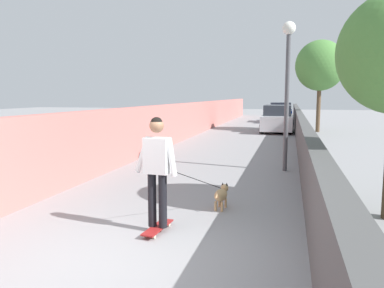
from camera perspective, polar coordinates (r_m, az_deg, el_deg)
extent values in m
plane|color=gray|center=(18.29, 7.23, 0.63)|extent=(80.00, 80.00, 0.00)
cube|color=#CC726B|center=(16.82, -2.79, 3.05)|extent=(48.00, 0.30, 1.73)
cube|color=#4C4C4C|center=(16.10, 15.95, 1.73)|extent=(48.00, 0.30, 1.25)
cylinder|color=brown|center=(23.09, 18.37, 5.37)|extent=(0.23, 0.23, 2.95)
ellipsoid|color=#4C843D|center=(23.14, 18.60, 11.06)|extent=(2.75, 2.75, 2.84)
cylinder|color=#4C4C51|center=(10.88, 13.95, 5.84)|extent=(0.12, 0.12, 3.75)
sphere|color=silver|center=(11.02, 14.29, 16.43)|extent=(0.36, 0.36, 0.36)
cube|color=maroon|center=(6.10, -5.14, -12.29)|extent=(0.81, 0.27, 0.02)
cylinder|color=beige|center=(6.39, -4.64, -11.78)|extent=(0.06, 0.04, 0.06)
cylinder|color=beige|center=(6.33, -3.46, -11.94)|extent=(0.06, 0.04, 0.06)
cylinder|color=beige|center=(5.91, -6.93, -13.41)|extent=(0.06, 0.04, 0.06)
cylinder|color=beige|center=(5.85, -5.67, -13.61)|extent=(0.06, 0.04, 0.06)
cylinder|color=black|center=(6.01, -5.97, -8.27)|extent=(0.14, 0.14, 0.84)
cylinder|color=black|center=(5.94, -4.39, -8.44)|extent=(0.14, 0.14, 0.84)
cube|color=white|center=(5.82, -5.26, -1.73)|extent=(0.25, 0.40, 0.55)
cylinder|color=white|center=(5.93, -7.37, -1.58)|extent=(0.12, 0.29, 0.58)
cylinder|color=white|center=(5.73, -3.08, -1.98)|extent=(0.11, 0.18, 0.59)
sphere|color=#9E7051|center=(5.77, -5.32, 2.74)|extent=(0.22, 0.22, 0.22)
sphere|color=black|center=(5.77, -5.32, 3.12)|extent=(0.19, 0.19, 0.19)
ellipsoid|color=tan|center=(7.18, 4.32, -7.62)|extent=(0.45, 0.26, 0.22)
sphere|color=tan|center=(7.42, 4.90, -6.57)|extent=(0.15, 0.15, 0.15)
cone|color=black|center=(7.41, 4.60, -5.95)|extent=(0.05, 0.05, 0.06)
cone|color=black|center=(7.39, 5.21, -5.99)|extent=(0.05, 0.05, 0.06)
cylinder|color=tan|center=(7.37, 4.14, -8.66)|extent=(0.04, 0.04, 0.18)
cylinder|color=tan|center=(7.34, 5.06, -8.73)|extent=(0.04, 0.04, 0.18)
cylinder|color=tan|center=(7.11, 3.54, -9.24)|extent=(0.04, 0.04, 0.18)
cylinder|color=tan|center=(7.08, 4.48, -9.33)|extent=(0.04, 0.04, 0.18)
cylinder|color=tan|center=(6.91, 3.74, -7.53)|extent=(0.14, 0.04, 0.13)
cylinder|color=black|center=(6.47, 0.01, -5.10)|extent=(1.43, 0.75, 0.66)
cube|color=silver|center=(22.61, 12.62, 3.21)|extent=(4.10, 1.70, 0.80)
cube|color=#262B33|center=(22.57, 12.67, 4.93)|extent=(2.13, 1.50, 0.60)
cylinder|color=black|center=(23.93, 10.81, 2.90)|extent=(0.64, 0.22, 0.64)
cylinder|color=black|center=(23.88, 14.60, 2.79)|extent=(0.64, 0.22, 0.64)
cylinder|color=black|center=(21.40, 10.37, 2.40)|extent=(0.64, 0.22, 0.64)
cylinder|color=black|center=(21.35, 14.61, 2.27)|extent=(0.64, 0.22, 0.64)
cube|color=navy|center=(30.64, 13.12, 4.24)|extent=(4.17, 1.70, 0.80)
cube|color=#262B33|center=(30.62, 13.15, 5.51)|extent=(2.17, 1.50, 0.60)
cylinder|color=black|center=(31.97, 11.74, 3.97)|extent=(0.64, 0.22, 0.64)
cylinder|color=black|center=(31.94, 14.58, 3.88)|extent=(0.64, 0.22, 0.64)
cylinder|color=black|center=(29.40, 11.50, 3.69)|extent=(0.64, 0.22, 0.64)
cylinder|color=black|center=(29.36, 14.59, 3.59)|extent=(0.64, 0.22, 0.64)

